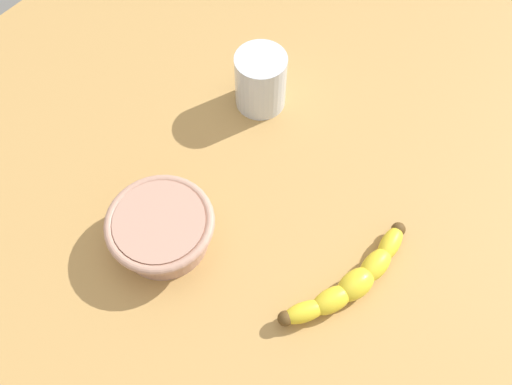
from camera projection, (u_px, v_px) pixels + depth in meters
wooden_tabletop at (287, 231)px, 70.86cm from camera, size 120.00×120.00×3.00cm
banana at (352, 281)px, 64.13cm from camera, size 7.50×19.64×3.27cm
smoothie_glass at (261, 81)px, 76.00cm from camera, size 7.29×7.29×8.78cm
ceramic_bowl at (161, 228)px, 65.86cm from camera, size 13.32×13.32×5.33cm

